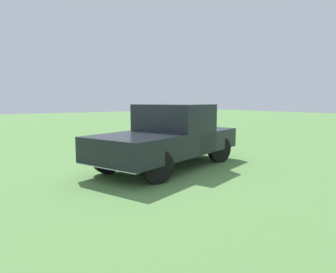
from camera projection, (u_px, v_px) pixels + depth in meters
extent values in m
plane|color=#5B8C47|center=(162.00, 169.00, 8.95)|extent=(80.00, 80.00, 0.00)
cylinder|color=black|center=(158.00, 167.00, 7.35)|extent=(0.80, 0.22, 0.80)
cylinder|color=black|center=(107.00, 159.00, 8.33)|extent=(0.80, 0.22, 0.80)
cylinder|color=black|center=(219.00, 149.00, 9.88)|extent=(0.80, 0.22, 0.80)
cylinder|color=black|center=(175.00, 145.00, 10.87)|extent=(0.80, 0.22, 0.80)
cube|color=black|center=(133.00, 148.00, 7.88)|extent=(2.52, 2.53, 0.64)
cube|color=black|center=(174.00, 128.00, 9.26)|extent=(2.15, 2.40, 1.40)
cube|color=slate|center=(174.00, 113.00, 9.21)|extent=(1.87, 2.17, 0.48)
cube|color=black|center=(191.00, 138.00, 10.10)|extent=(2.90, 2.66, 0.60)
cube|color=silver|center=(106.00, 165.00, 7.16)|extent=(0.75, 1.84, 0.16)
cylinder|color=black|center=(192.00, 132.00, 15.05)|extent=(0.14, 0.14, 0.87)
cylinder|color=black|center=(196.00, 131.00, 15.13)|extent=(0.14, 0.14, 0.87)
cylinder|color=maroon|center=(194.00, 116.00, 15.00)|extent=(0.37, 0.37, 0.65)
sphere|color=#A87A56|center=(194.00, 106.00, 14.94)|extent=(0.23, 0.23, 0.23)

